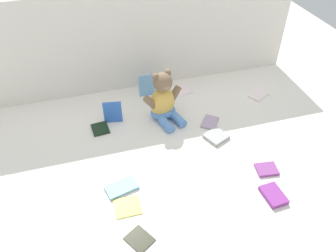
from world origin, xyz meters
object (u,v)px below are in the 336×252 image
at_px(book_case_0, 258,95).
at_px(book_case_3, 216,136).
at_px(book_case_8, 128,206).
at_px(book_case_11, 139,239).
at_px(book_case_9, 210,122).
at_px(book_case_10, 113,112).
at_px(book_case_1, 181,90).
at_px(book_case_5, 100,129).
at_px(teddy_bear, 163,101).
at_px(book_case_7, 147,85).
at_px(book_case_6, 122,188).
at_px(book_case_2, 273,195).
at_px(book_case_4, 267,169).

distance_m(book_case_0, book_case_3, 0.45).
bearing_deg(book_case_8, book_case_0, -56.69).
distance_m(book_case_8, book_case_11, 0.15).
relative_size(book_case_0, book_case_9, 1.02).
relative_size(book_case_0, book_case_10, 0.94).
distance_m(book_case_1, book_case_5, 0.54).
bearing_deg(teddy_bear, book_case_7, 83.58).
xyz_separation_m(teddy_bear, book_case_3, (0.20, -0.23, -0.09)).
relative_size(book_case_0, book_case_6, 0.82).
distance_m(teddy_bear, book_case_1, 0.28).
relative_size(book_case_2, book_case_6, 0.84).
height_order(teddy_bear, book_case_4, teddy_bear).
xyz_separation_m(book_case_0, book_case_1, (-0.40, 0.17, -0.00)).
height_order(book_case_4, book_case_9, book_case_4).
relative_size(book_case_3, book_case_6, 0.76).
bearing_deg(book_case_11, book_case_4, 164.64).
xyz_separation_m(book_case_0, book_case_5, (-0.90, -0.04, -0.00)).
xyz_separation_m(teddy_bear, book_case_2, (0.29, -0.62, -0.09)).
distance_m(book_case_6, book_case_11, 0.25).
distance_m(book_case_0, book_case_9, 0.38).
bearing_deg(book_case_6, book_case_2, -123.88).
bearing_deg(book_case_10, book_case_7, 48.22).
height_order(book_case_5, book_case_8, book_case_5).
distance_m(book_case_1, book_case_2, 0.84).
height_order(book_case_3, book_case_8, book_case_3).
bearing_deg(book_case_3, book_case_11, 108.21).
xyz_separation_m(book_case_0, book_case_7, (-0.60, 0.18, 0.06)).
relative_size(book_case_4, book_case_11, 0.98).
height_order(book_case_9, book_case_10, book_case_10).
bearing_deg(teddy_bear, book_case_10, 155.14).
bearing_deg(book_case_3, book_case_5, 43.91).
bearing_deg(book_case_8, book_case_9, -51.16).
height_order(book_case_0, book_case_4, book_case_4).
height_order(book_case_10, book_case_11, book_case_10).
bearing_deg(book_case_8, book_case_11, -173.61).
height_order(book_case_7, book_case_9, book_case_7).
bearing_deg(book_case_10, book_case_1, 31.10).
bearing_deg(book_case_5, book_case_11, -89.97).
height_order(teddy_bear, book_case_8, teddy_bear).
distance_m(book_case_3, book_case_10, 0.53).
bearing_deg(book_case_8, book_case_6, 4.46).
bearing_deg(book_case_0, book_case_3, 98.40).
bearing_deg(book_case_11, book_case_2, 152.58).
bearing_deg(book_case_9, teddy_bear, 8.22).
xyz_separation_m(book_case_0, book_case_3, (-0.36, -0.26, 0.00)).
bearing_deg(teddy_bear, book_case_6, -141.96).
bearing_deg(book_case_9, book_case_8, 75.33).
bearing_deg(book_case_1, book_case_11, 49.20).
distance_m(book_case_0, book_case_10, 0.82).
height_order(book_case_8, book_case_10, book_case_10).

